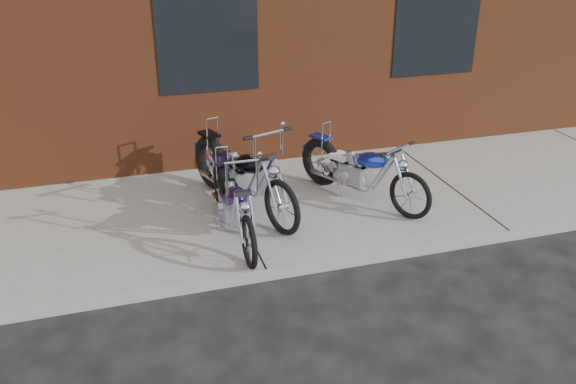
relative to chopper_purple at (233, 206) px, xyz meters
name	(u,v)px	position (x,y,z in m)	size (l,w,h in m)	color
ground	(267,281)	(0.16, -0.88, -0.52)	(120.00, 120.00, 0.00)	black
sidewalk	(236,215)	(0.16, 0.62, -0.44)	(22.00, 3.00, 0.15)	gray
chopper_purple	(233,206)	(0.00, 0.00, 0.00)	(0.49, 2.03, 1.14)	black
chopper_blue	(360,172)	(1.78, 0.47, 0.01)	(1.08, 1.91, 0.92)	black
chopper_third	(241,177)	(0.25, 0.67, 0.06)	(0.93, 2.25, 1.19)	black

